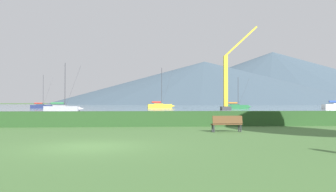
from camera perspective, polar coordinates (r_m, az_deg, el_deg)
name	(u,v)px	position (r m, az deg, el deg)	size (l,w,h in m)	color
ground_plane	(90,147)	(13.64, -13.10, -8.33)	(1000.00, 1000.00, 0.00)	#477038
harbor_water	(140,106)	(150.39, -4.79, -1.69)	(320.00, 246.00, 0.00)	gray
hedge_line	(115,119)	(24.49, -9.00, -3.83)	(80.00, 1.20, 1.08)	#284C23
sailboat_slip_1	(42,106)	(102.08, -20.56, -1.63)	(6.66, 2.60, 9.42)	navy
sailboat_slip_3	(237,106)	(91.08, 11.49, -1.73)	(7.26, 2.86, 8.36)	#236B38
sailboat_slip_5	(63,108)	(65.54, -17.38, -1.98)	(7.16, 2.18, 9.01)	#9E9EA3
sailboat_slip_7	(160,106)	(99.76, -1.35, -1.63)	(8.20, 2.86, 11.91)	gold
park_bench_under_tree	(227,123)	(19.89, 9.91, -4.49)	(1.80, 0.60, 0.95)	brown
dock_crane	(227,84)	(73.14, 9.98, 1.94)	(7.96, 2.00, 18.12)	#333338
distant_hill_west_ridge	(205,83)	(328.25, 6.21, 2.25)	(290.18, 290.18, 40.94)	#425666
distant_hill_central_peak	(273,78)	(432.41, 17.28, 2.97)	(353.38, 353.38, 63.08)	#425666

